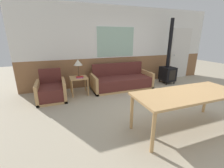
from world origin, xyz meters
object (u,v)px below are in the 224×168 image
Objects in this scene: side_table at (79,80)px; dining_table at (188,96)px; table_lamp at (78,63)px; wood_stove at (168,69)px; armchair at (52,91)px; couch at (122,81)px.

dining_table is at bearing -57.66° from side_table.
side_table is 1.02× the size of table_lamp.
dining_table is at bearing -123.81° from wood_stove.
wood_stove is at bearing -5.14° from armchair.
armchair is at bearing -177.16° from wood_stove.
couch is at bearing -2.58° from armchair.
dining_table is (1.59, -2.64, -0.29)m from table_lamp.
dining_table is 0.87× the size of wood_stove.
side_table is at bearing 4.83° from armchair.
armchair is 1.59× the size of side_table.
armchair is 0.42× the size of dining_table.
table_lamp is 0.23× the size of wood_stove.
table_lamp is 3.33m from wood_stove.
armchair is at bearing 135.44° from dining_table.
side_table is 3.33m from wood_stove.
dining_table is (1.61, -2.54, 0.22)m from side_table.
dining_table is at bearing -52.54° from armchair.
couch is 2.38× the size of armchair.
side_table is at bearing -178.77° from couch.
armchair is 1.62× the size of table_lamp.
armchair is at bearing -161.59° from table_lamp.
table_lamp is (0.81, 0.27, 0.71)m from armchair.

